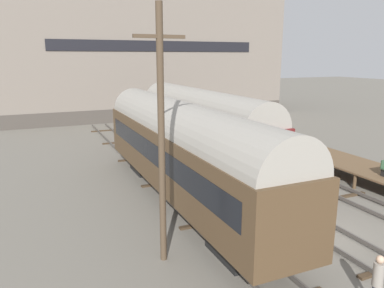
# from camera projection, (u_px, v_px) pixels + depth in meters

# --- Properties ---
(ground_plane) EXTENTS (200.00, 200.00, 0.00)m
(ground_plane) POSITION_uv_depth(u_px,v_px,m) (325.00, 235.00, 16.03)
(ground_plane) COLOR #6B665B
(track_left) EXTENTS (2.60, 60.00, 0.26)m
(track_left) POSITION_uv_depth(u_px,v_px,m) (240.00, 252.00, 14.33)
(track_left) COLOR #4C4742
(track_left) RESTS_ON ground
(track_middle) EXTENTS (2.60, 60.00, 0.26)m
(track_middle) POSITION_uv_depth(u_px,v_px,m) (326.00, 232.00, 16.00)
(track_middle) COLOR #4C4742
(track_middle) RESTS_ON ground
(train_car_brown) EXTENTS (3.01, 18.23, 5.29)m
(train_car_brown) POSITION_uv_depth(u_px,v_px,m) (181.00, 146.00, 19.01)
(train_car_brown) COLOR black
(train_car_brown) RESTS_ON ground
(train_car_maroon) EXTENTS (3.12, 17.11, 5.24)m
(train_car_maroon) POSITION_uv_depth(u_px,v_px,m) (200.00, 121.00, 26.78)
(train_car_maroon) COLOR black
(train_car_maroon) RESTS_ON ground
(station_platform) EXTENTS (3.19, 13.17, 0.96)m
(station_platform) POSITION_uv_depth(u_px,v_px,m) (374.00, 171.00, 22.05)
(station_platform) COLOR brown
(station_platform) RESTS_ON ground
(person_worker) EXTENTS (0.32, 0.32, 1.84)m
(person_worker) POSITION_uv_depth(u_px,v_px,m) (378.00, 278.00, 10.98)
(person_worker) COLOR #282833
(person_worker) RESTS_ON ground
(utility_pole) EXTENTS (1.80, 0.24, 9.21)m
(utility_pole) POSITION_uv_depth(u_px,v_px,m) (161.00, 136.00, 13.05)
(utility_pole) COLOR #473828
(utility_pole) RESTS_ON ground
(warehouse_building) EXTENTS (35.16, 11.92, 15.74)m
(warehouse_building) POSITION_uv_depth(u_px,v_px,m) (144.00, 53.00, 48.89)
(warehouse_building) COLOR #46403A
(warehouse_building) RESTS_ON ground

